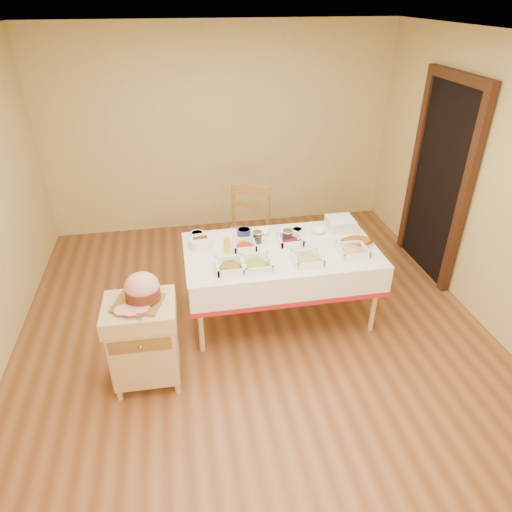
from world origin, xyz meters
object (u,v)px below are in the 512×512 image
(bread_basket, at_px, (201,242))
(preserve_jar_right, at_px, (288,237))
(mustard_bottle, at_px, (227,245))
(brass_platter, at_px, (357,242))
(ham_on_board, at_px, (142,290))
(dining_table, at_px, (280,264))
(plate_stack, at_px, (340,223))
(dining_chair, at_px, (247,233))
(preserve_jar_left, at_px, (257,238))
(butcher_cart, at_px, (144,338))

(bread_basket, bearing_deg, preserve_jar_right, -5.03)
(mustard_bottle, xyz_separation_m, brass_platter, (1.25, -0.06, -0.06))
(brass_platter, bearing_deg, ham_on_board, -162.50)
(preserve_jar_right, height_order, brass_platter, preserve_jar_right)
(dining_table, relative_size, brass_platter, 5.73)
(plate_stack, bearing_deg, brass_platter, -82.43)
(bread_basket, xyz_separation_m, plate_stack, (1.44, 0.11, 0.01))
(preserve_jar_right, bearing_deg, ham_on_board, -149.84)
(dining_table, distance_m, mustard_bottle, 0.57)
(dining_chair, xyz_separation_m, brass_platter, (0.93, -0.82, 0.24))
(dining_table, bearing_deg, preserve_jar_left, 139.66)
(ham_on_board, bearing_deg, preserve_jar_left, 38.10)
(dining_table, distance_m, ham_on_board, 1.45)
(dining_table, distance_m, preserve_jar_left, 0.34)
(dining_table, bearing_deg, bread_basket, 165.36)
(dining_chair, height_order, preserve_jar_right, dining_chair)
(ham_on_board, height_order, preserve_jar_left, ham_on_board)
(dining_table, xyz_separation_m, mustard_bottle, (-0.51, 0.03, 0.24))
(ham_on_board, bearing_deg, brass_platter, 17.50)
(dining_table, bearing_deg, ham_on_board, -152.17)
(ham_on_board, bearing_deg, bread_basket, 59.11)
(dining_chair, xyz_separation_m, ham_on_board, (-1.06, -1.45, 0.36))
(preserve_jar_right, bearing_deg, mustard_bottle, -171.50)
(dining_chair, height_order, brass_platter, dining_chair)
(mustard_bottle, xyz_separation_m, bread_basket, (-0.23, 0.16, -0.04))
(mustard_bottle, height_order, plate_stack, mustard_bottle)
(ham_on_board, distance_m, plate_stack, 2.18)
(butcher_cart, relative_size, dining_chair, 0.76)
(ham_on_board, xyz_separation_m, bread_basket, (0.51, 0.86, -0.10))
(preserve_jar_left, relative_size, mustard_bottle, 0.65)
(dining_chair, distance_m, bread_basket, 0.85)
(dining_table, bearing_deg, butcher_cart, -151.83)
(preserve_jar_right, bearing_deg, brass_platter, -13.33)
(preserve_jar_right, bearing_deg, dining_chair, 112.89)
(dining_table, bearing_deg, brass_platter, -2.56)
(bread_basket, bearing_deg, ham_on_board, -120.89)
(ham_on_board, bearing_deg, plate_stack, 26.47)
(bread_basket, bearing_deg, butcher_cart, -121.85)
(dining_chair, bearing_deg, mustard_bottle, -112.82)
(dining_chair, distance_m, plate_stack, 1.05)
(butcher_cart, distance_m, plate_stack, 2.26)
(dining_table, xyz_separation_m, plate_stack, (0.70, 0.31, 0.22))
(plate_stack, bearing_deg, preserve_jar_right, -162.68)
(preserve_jar_left, height_order, plate_stack, preserve_jar_left)
(dining_chair, distance_m, ham_on_board, 1.84)
(preserve_jar_left, xyz_separation_m, mustard_bottle, (-0.31, -0.14, 0.03))
(dining_table, height_order, butcher_cart, butcher_cart)
(butcher_cart, xyz_separation_m, brass_platter, (2.03, 0.66, 0.33))
(butcher_cart, distance_m, dining_chair, 1.85)
(mustard_bottle, bearing_deg, preserve_jar_right, 8.50)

